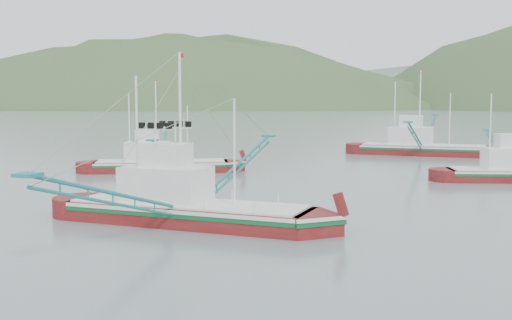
% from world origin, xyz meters
% --- Properties ---
extents(ground, '(1200.00, 1200.00, 0.00)m').
position_xyz_m(ground, '(0.00, 0.00, 0.00)').
color(ground, slate).
rests_on(ground, ground).
extents(main_boat, '(13.99, 25.03, 10.13)m').
position_xyz_m(main_boat, '(-2.64, 1.53, 1.45)').
color(main_boat, '#5E0E0E').
rests_on(main_boat, ground).
extents(bg_boat_left, '(12.64, 21.30, 9.07)m').
position_xyz_m(bg_boat_left, '(-15.25, 23.21, 1.84)').
color(bg_boat_left, '#5E0E0E').
rests_on(bg_boat_left, ground).
extents(bg_boat_far, '(15.03, 26.95, 10.90)m').
position_xyz_m(bg_boat_far, '(6.56, 48.72, 1.50)').
color(bg_boat_far, '#5E0E0E').
rests_on(bg_boat_far, ground).
extents(headland_left, '(448.00, 308.00, 210.00)m').
position_xyz_m(headland_left, '(-180.00, 360.00, 0.00)').
color(headland_left, '#37522A').
rests_on(headland_left, ground).
extents(ridge_distant, '(960.00, 400.00, 240.00)m').
position_xyz_m(ridge_distant, '(30.00, 560.00, 0.00)').
color(ridge_distant, slate).
rests_on(ridge_distant, ground).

